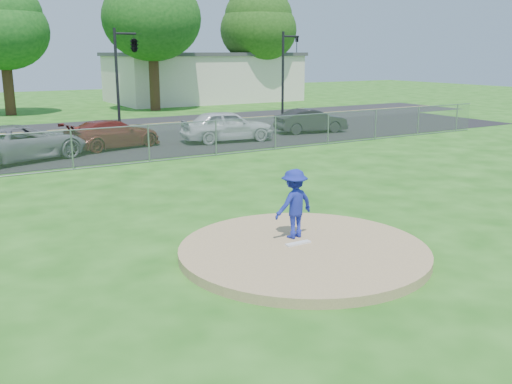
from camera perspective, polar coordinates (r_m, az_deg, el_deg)
ground at (r=21.11m, az=-11.23°, el=1.80°), size 120.00×120.00×0.00m
pitchers_mound at (r=12.44m, az=4.76°, el=-5.92°), size 5.40×5.40×0.20m
pitching_rubber at (r=12.56m, az=4.24°, el=-5.14°), size 0.60×0.15×0.04m
chain_link_fence at (r=22.84m, az=-13.03°, el=4.52°), size 40.00×0.06×1.50m
parking_lot at (r=27.22m, az=-15.92°, el=4.20°), size 50.00×8.00×0.01m
street at (r=34.46m, az=-19.24°, el=5.87°), size 60.00×7.00×0.01m
commercial_building at (r=52.76m, az=-5.28°, el=11.40°), size 16.40×9.40×4.30m
tree_center at (r=43.94m, az=-24.10°, el=15.47°), size 6.16×6.16×9.84m
tree_right at (r=44.55m, az=-10.44°, el=17.88°), size 7.28×7.28×11.63m
tree_far_right at (r=52.05m, az=0.25°, el=16.82°), size 6.72×6.72×10.74m
traffic_signal_center at (r=33.31m, az=-12.26°, el=14.03°), size 1.42×2.48×5.60m
traffic_signal_right at (r=37.92m, az=3.01°, el=12.36°), size 1.28×0.20×5.60m
pitcher at (r=12.80m, az=3.83°, el=-1.17°), size 1.09×0.72×1.57m
parked_car_gray at (r=25.01m, az=-22.41°, el=4.59°), size 5.76×3.96×1.46m
parked_car_darkred at (r=27.01m, az=-14.13°, el=5.65°), size 4.79×2.80×1.30m
parked_car_pearl at (r=28.31m, az=-2.90°, el=6.64°), size 4.73×2.44×1.54m
parked_car_charcoal at (r=31.60m, az=5.53°, el=7.12°), size 4.11×2.03×1.29m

